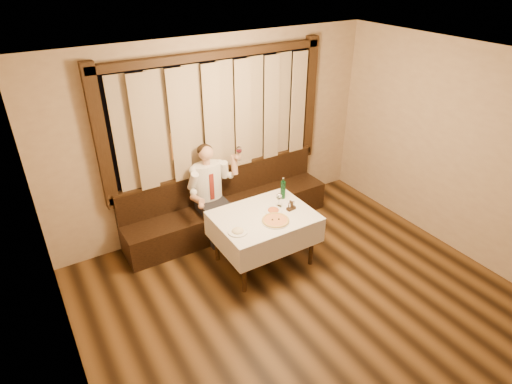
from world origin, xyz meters
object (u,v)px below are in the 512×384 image
pizza (276,220)px  green_bottle (283,189)px  banquette (228,209)px  pasta_cream (238,230)px  pasta_red (273,209)px  cruet_caddy (291,207)px  seated_man (211,186)px  dining_table (264,222)px

pizza → green_bottle: bearing=46.9°
banquette → pasta_cream: size_ratio=13.10×
banquette → pasta_red: banquette is taller
cruet_caddy → seated_man: size_ratio=0.09×
banquette → seated_man: seated_man is taller
dining_table → pasta_cream: bearing=-161.6°
banquette → dining_table: (0.00, -1.02, 0.34)m
cruet_caddy → green_bottle: bearing=68.5°
pizza → seated_man: seated_man is taller
green_bottle → cruet_caddy: bearing=-104.4°
pasta_cream → dining_table: bearing=18.4°
seated_man → dining_table: bearing=-71.9°
dining_table → green_bottle: 0.56m
pasta_cream → seated_man: size_ratio=0.17×
pizza → pasta_cream: 0.52m
pasta_red → green_bottle: 0.39m
pasta_red → pasta_cream: size_ratio=0.97×
pasta_cream → green_bottle: size_ratio=0.78×
pizza → pasta_red: (0.11, 0.22, 0.02)m
green_bottle → seated_man: seated_man is taller
banquette → green_bottle: green_bottle is taller
pasta_red → seated_man: seated_man is taller
banquette → pasta_red: size_ratio=13.47×
banquette → pasta_cream: 1.36m
pizza → pasta_cream: (-0.52, 0.05, 0.02)m
pizza → cruet_caddy: cruet_caddy is taller
pizza → pasta_red: bearing=63.1°
pizza → cruet_caddy: (0.33, 0.13, 0.03)m
pasta_red → cruet_caddy: cruet_caddy is taller
pasta_red → dining_table: bearing=-174.6°
pizza → green_bottle: green_bottle is taller
pizza → cruet_caddy: size_ratio=2.81×
pizza → pasta_red: 0.25m
banquette → pasta_cream: bearing=-112.0°
pasta_cream → green_bottle: bearing=22.9°
pasta_red → pasta_cream: (-0.63, -0.17, 0.00)m
pasta_cream → pizza: bearing=-5.1°
dining_table → green_bottle: (0.45, 0.23, 0.24)m
pizza → banquette: bearing=91.9°
dining_table → cruet_caddy: cruet_caddy is taller
pizza → seated_man: 1.19m
green_bottle → seated_man: 1.03m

